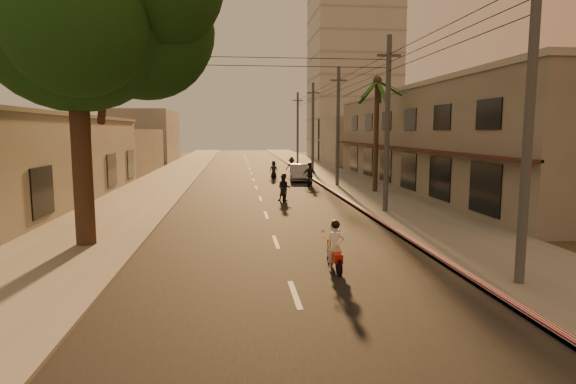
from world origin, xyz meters
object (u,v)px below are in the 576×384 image
Objects in this scene: broadleaf_tree at (87,9)px; scooter_mid_b at (310,176)px; scooter_red at (335,249)px; scooter_far_b at (292,167)px; scooter_mid_a at (284,188)px; scooter_far_a at (274,170)px; palm_tree at (377,87)px; parked_car at (299,173)px.

scooter_mid_b is at bearing 59.38° from broadleaf_tree.
scooter_far_b is (2.22, 30.81, 0.14)m from scooter_red.
broadleaf_tree reaches higher than scooter_red.
scooter_mid_a reaches higher than scooter_red.
scooter_far_a is at bearing 97.16° from scooter_mid_a.
scooter_mid_b is (-3.90, 4.24, -6.30)m from palm_tree.
palm_tree is at bearing -57.13° from parked_car.
scooter_red is at bearing -80.67° from scooter_mid_a.
parked_car is (10.45, 22.30, -7.76)m from broadleaf_tree.
scooter_far_a is at bearing -124.82° from scooter_far_b.
palm_tree is at bearing 67.40° from scooter_red.
palm_tree is 14.10m from scooter_far_a.
scooter_red is 0.87× the size of scooter_far_b.
scooter_mid_a is at bearing -83.13° from scooter_far_a.
scooter_mid_a is 0.39× the size of parked_car.
scooter_far_a is (8.47, 24.80, -7.75)m from broadleaf_tree.
scooter_far_a is (-2.24, 6.70, -0.12)m from scooter_mid_b.
scooter_red is 30.89m from scooter_far_b.
scooter_far_b is at bearing 54.45° from scooter_far_a.
scooter_mid_b is (2.62, 22.22, 0.16)m from scooter_red.
scooter_far_b is (1.84, 1.89, 0.11)m from scooter_far_a.
scooter_far_b reaches higher than parked_car.
scooter_red reaches higher than parked_car.
broadleaf_tree reaches higher than parked_car.
broadleaf_tree is 20.18m from palm_tree.
scooter_far_a is at bearing 71.15° from broadleaf_tree.
scooter_red is 22.37m from scooter_mid_b.
scooter_mid_b is 1.14× the size of scooter_far_a.
parked_car is (-4.16, 8.45, -6.43)m from palm_tree.
scooter_far_a reaches higher than scooter_red.
palm_tree reaches higher than scooter_mid_b.
scooter_red is (-6.52, -17.98, -6.46)m from palm_tree.
broadleaf_tree reaches higher than scooter_mid_b.
scooter_red is at bearing -27.01° from broadleaf_tree.
broadleaf_tree is 6.48× the size of scooter_mid_b.
parked_car is at bearing -42.83° from scooter_far_a.
scooter_mid_b reaches higher than parked_car.
scooter_mid_a is 16.14m from scooter_far_b.
broadleaf_tree is at bearing -101.66° from scooter_far_b.
broadleaf_tree is at bearing -136.52° from palm_tree.
palm_tree is 20.19m from scooter_red.
scooter_mid_a is at bearing -88.73° from scooter_far_b.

